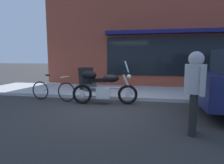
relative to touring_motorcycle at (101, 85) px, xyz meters
name	(u,v)px	position (x,y,z in m)	size (l,w,h in m)	color
ground_plane	(106,109)	(0.29, -0.53, -0.60)	(80.00, 80.00, 0.00)	#2D2D2D
touring_motorcycle	(101,85)	(0.00, 0.00, 0.00)	(2.10, 0.65, 1.40)	black
parked_bicycle	(53,90)	(-1.76, 0.15, -0.24)	(1.71, 0.48, 0.92)	black
pedestrian_walking	(195,83)	(2.34, -2.01, 0.41)	(0.49, 0.53, 1.61)	black
sandwich_board_sign	(86,79)	(-1.09, 1.76, 0.00)	(0.55, 0.42, 0.96)	black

